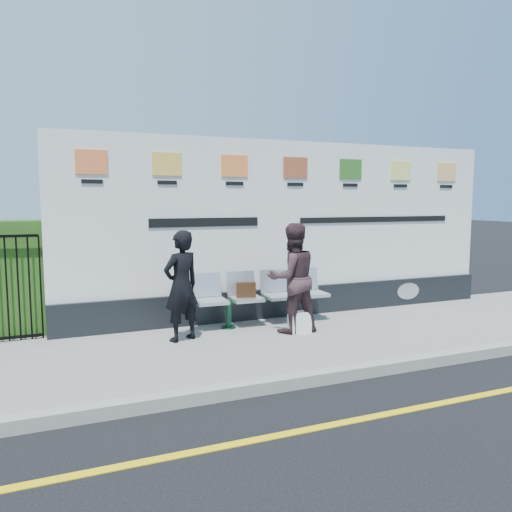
{
  "coord_description": "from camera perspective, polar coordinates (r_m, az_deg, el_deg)",
  "views": [
    {
      "loc": [
        -3.39,
        -3.89,
        2.11
      ],
      "look_at": [
        -0.43,
        3.28,
        1.25
      ],
      "focal_mm": 35.0,
      "sensor_mm": 36.0,
      "label": 1
    }
  ],
  "objects": [
    {
      "name": "ground",
      "position": [
        5.57,
        17.94,
        -16.24
      ],
      "size": [
        80.0,
        80.0,
        0.0
      ],
      "primitive_type": "plane",
      "color": "black"
    },
    {
      "name": "pavement",
      "position": [
        7.52,
        5.36,
        -9.53
      ],
      "size": [
        14.0,
        3.0,
        0.12
      ],
      "primitive_type": "cube",
      "color": "gray",
      "rests_on": "ground"
    },
    {
      "name": "kerb",
      "position": [
        6.29,
        11.91,
        -12.74
      ],
      "size": [
        14.0,
        0.18,
        0.14
      ],
      "primitive_type": "cube",
      "color": "gray",
      "rests_on": "ground"
    },
    {
      "name": "yellow_line",
      "position": [
        5.57,
        17.94,
        -16.2
      ],
      "size": [
        14.0,
        0.1,
        0.01
      ],
      "primitive_type": "cube",
      "color": "yellow",
      "rests_on": "ground"
    },
    {
      "name": "billboard",
      "position": [
        8.69,
        4.22,
        1.75
      ],
      "size": [
        8.0,
        0.3,
        3.0
      ],
      "color": "black",
      "rests_on": "pavement"
    },
    {
      "name": "bench",
      "position": [
        8.07,
        0.79,
        -6.23
      ],
      "size": [
        2.22,
        0.64,
        0.47
      ],
      "primitive_type": null,
      "rotation": [
        0.0,
        0.0,
        -0.03
      ],
      "color": "silver",
      "rests_on": "pavement"
    },
    {
      "name": "woman_left",
      "position": [
        7.16,
        -8.52,
        -3.39
      ],
      "size": [
        0.68,
        0.57,
        1.58
      ],
      "primitive_type": "imported",
      "rotation": [
        0.0,
        0.0,
        3.54
      ],
      "color": "black",
      "rests_on": "pavement"
    },
    {
      "name": "woman_right",
      "position": [
        7.56,
        4.17,
        -2.51
      ],
      "size": [
        0.83,
        0.65,
        1.66
      ],
      "primitive_type": "imported",
      "rotation": [
        0.0,
        0.0,
        3.17
      ],
      "color": "#3B262B",
      "rests_on": "pavement"
    },
    {
      "name": "handbag_brown",
      "position": [
        7.9,
        -1.16,
        -3.87
      ],
      "size": [
        0.33,
        0.21,
        0.24
      ],
      "primitive_type": "cube",
      "rotation": [
        0.0,
        0.0,
        -0.29
      ],
      "color": "black",
      "rests_on": "bench"
    },
    {
      "name": "carrier_bag_white",
      "position": [
        7.64,
        5.0,
        -7.56
      ],
      "size": [
        0.32,
        0.19,
        0.32
      ],
      "primitive_type": "cube",
      "color": "white",
      "rests_on": "pavement"
    }
  ]
}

